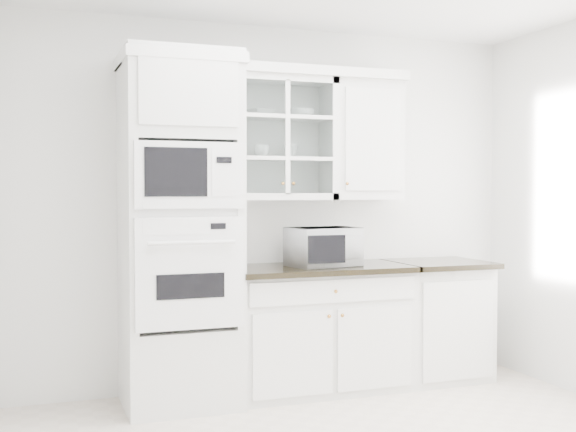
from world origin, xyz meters
name	(u,v)px	position (x,y,z in m)	size (l,w,h in m)	color
room_shell	(340,137)	(0.00, 0.43, 1.78)	(4.00, 3.50, 2.70)	white
oven_column	(180,230)	(-0.75, 1.42, 1.20)	(0.76, 0.68, 2.40)	silver
base_cabinet_run	(318,327)	(0.28, 1.45, 0.46)	(1.32, 0.67, 0.92)	silver
extra_base_cabinet	(436,319)	(1.28, 1.45, 0.46)	(0.72, 0.67, 0.92)	silver
upper_cabinet_glass	(280,139)	(0.03, 1.58, 1.85)	(0.80, 0.33, 0.90)	silver
upper_cabinet_solid	(363,141)	(0.71, 1.58, 1.85)	(0.55, 0.33, 0.90)	silver
crown_molding	(267,71)	(-0.07, 1.56, 2.33)	(2.14, 0.38, 0.07)	white
countertop_microwave	(322,247)	(0.30, 1.41, 1.06)	(0.48, 0.40, 0.28)	white
bowl_a	(261,113)	(-0.12, 1.57, 2.03)	(0.20, 0.20, 0.05)	white
bowl_b	(301,114)	(0.20, 1.60, 2.04)	(0.20, 0.20, 0.06)	white
cup_a	(262,151)	(-0.11, 1.57, 1.75)	(0.11, 0.11, 0.09)	white
cup_b	(290,151)	(0.11, 1.57, 1.76)	(0.11, 0.11, 0.10)	white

